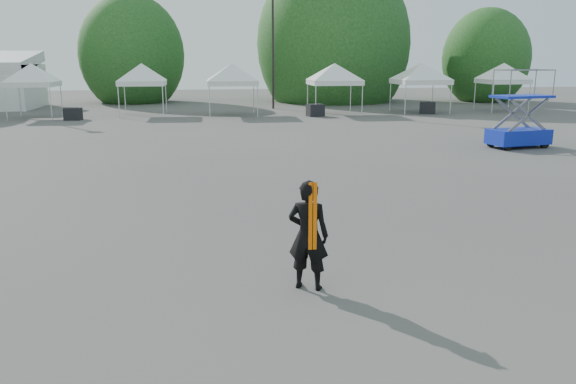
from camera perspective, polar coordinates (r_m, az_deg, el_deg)
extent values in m
plane|color=#474442|center=(10.55, 1.92, -6.51)|extent=(120.00, 120.00, 0.00)
cylinder|color=black|center=(42.06, -1.55, 14.93)|extent=(0.16, 0.16, 9.50)
cylinder|color=#382314|center=(50.23, -15.35, 10.09)|extent=(0.36, 0.36, 2.27)
ellipsoid|color=#174617|center=(50.17, -15.56, 13.28)|extent=(4.16, 4.16, 4.78)
cylinder|color=#382314|center=(49.99, 4.53, 10.81)|extent=(0.36, 0.36, 2.80)
ellipsoid|color=#174617|center=(49.96, 4.61, 14.76)|extent=(5.12, 5.12, 5.89)
cylinder|color=#382314|center=(52.51, 19.22, 9.86)|extent=(0.36, 0.36, 2.10)
ellipsoid|color=#174617|center=(52.45, 19.44, 12.67)|extent=(3.84, 3.84, 4.42)
cylinder|color=silver|center=(37.78, -26.76, 8.02)|extent=(0.06, 0.06, 2.00)
cylinder|color=silver|center=(37.04, -22.95, 8.31)|extent=(0.06, 0.06, 2.00)
cylinder|color=silver|center=(40.23, -25.61, 8.38)|extent=(0.06, 0.06, 2.00)
cylinder|color=silver|center=(39.53, -22.01, 8.65)|extent=(0.06, 0.06, 2.00)
cube|color=white|center=(38.57, -24.49, 9.94)|extent=(2.78, 2.78, 0.30)
pyramid|color=white|center=(38.54, -24.67, 11.79)|extent=(3.93, 3.93, 1.10)
cylinder|color=silver|center=(36.88, -16.81, 8.77)|extent=(0.06, 0.06, 2.00)
cylinder|color=silver|center=(36.57, -12.58, 8.98)|extent=(0.06, 0.06, 2.00)
cylinder|color=silver|center=(39.55, -16.23, 9.08)|extent=(0.06, 0.06, 2.00)
cylinder|color=silver|center=(39.26, -12.28, 9.28)|extent=(0.06, 0.06, 2.00)
cube|color=white|center=(37.98, -14.57, 10.66)|extent=(2.90, 2.90, 0.30)
pyramid|color=white|center=(37.95, -14.68, 12.55)|extent=(4.10, 4.10, 1.10)
cylinder|color=silver|center=(35.71, -7.97, 9.07)|extent=(0.06, 0.06, 2.00)
cylinder|color=silver|center=(35.84, -3.12, 9.20)|extent=(0.06, 0.06, 2.00)
cylinder|color=silver|center=(38.69, -7.98, 9.39)|extent=(0.06, 0.06, 2.00)
cylinder|color=silver|center=(38.81, -3.50, 9.51)|extent=(0.06, 0.06, 2.00)
cube|color=white|center=(37.17, -5.68, 10.97)|extent=(3.19, 3.19, 0.30)
pyramid|color=white|center=(37.14, -5.73, 12.89)|extent=(4.51, 4.51, 1.10)
cylinder|color=silver|center=(36.15, 2.83, 9.24)|extent=(0.06, 0.06, 2.00)
cylinder|color=silver|center=(36.83, 7.55, 9.21)|extent=(0.06, 0.06, 2.00)
cylinder|color=silver|center=(39.13, 1.99, 9.56)|extent=(0.06, 0.06, 2.00)
cylinder|color=silver|center=(39.77, 6.38, 9.54)|extent=(0.06, 0.06, 2.00)
cube|color=white|center=(37.88, 4.72, 11.03)|extent=(3.24, 3.24, 0.30)
pyramid|color=white|center=(37.85, 4.76, 12.92)|extent=(4.59, 4.59, 1.10)
cylinder|color=silver|center=(37.99, 11.83, 9.17)|extent=(0.06, 0.06, 2.00)
cylinder|color=silver|center=(39.15, 16.21, 9.05)|extent=(0.06, 0.06, 2.00)
cylinder|color=silver|center=(40.95, 10.35, 9.52)|extent=(0.06, 0.06, 2.00)
cylinder|color=silver|center=(42.03, 14.47, 9.41)|extent=(0.06, 0.06, 2.00)
cube|color=white|center=(39.95, 13.30, 10.84)|extent=(3.34, 3.34, 0.30)
pyramid|color=white|center=(39.92, 13.40, 12.63)|extent=(4.72, 4.72, 1.10)
cylinder|color=silver|center=(40.71, 20.08, 8.92)|extent=(0.06, 0.06, 2.00)
cylinder|color=silver|center=(42.00, 23.31, 8.75)|extent=(0.06, 0.06, 2.00)
cylinder|color=silver|center=(43.06, 18.43, 9.24)|extent=(0.06, 0.06, 2.00)
cylinder|color=silver|center=(44.29, 21.55, 9.09)|extent=(0.06, 0.06, 2.00)
cube|color=white|center=(42.44, 20.96, 10.46)|extent=(2.85, 2.85, 0.30)
pyramid|color=white|center=(42.42, 21.11, 12.14)|extent=(4.02, 4.02, 1.10)
imported|color=black|center=(8.85, 2.07, -4.40)|extent=(0.76, 0.64, 1.78)
cube|color=#F96404|center=(8.58, 2.29, -2.50)|extent=(0.14, 0.02, 1.07)
cube|color=#0D2CAF|center=(25.23, 22.35, 5.24)|extent=(2.65, 1.69, 0.61)
cube|color=#0D2CAF|center=(25.08, 22.69, 8.94)|extent=(2.54, 1.62, 0.10)
cylinder|color=black|center=(24.28, 21.45, 4.38)|extent=(0.39, 0.22, 0.37)
cylinder|color=black|center=(25.51, 24.62, 4.48)|extent=(0.39, 0.22, 0.37)
cylinder|color=black|center=(25.05, 19.94, 4.75)|extent=(0.39, 0.22, 0.37)
cylinder|color=black|center=(26.25, 23.08, 4.84)|extent=(0.39, 0.22, 0.37)
cube|color=black|center=(36.49, -21.00, 7.42)|extent=(1.03, 0.85, 0.73)
cube|color=black|center=(36.38, 2.79, 8.30)|extent=(1.16, 0.99, 0.79)
cube|color=black|center=(39.26, 13.98, 8.29)|extent=(1.18, 1.04, 0.77)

